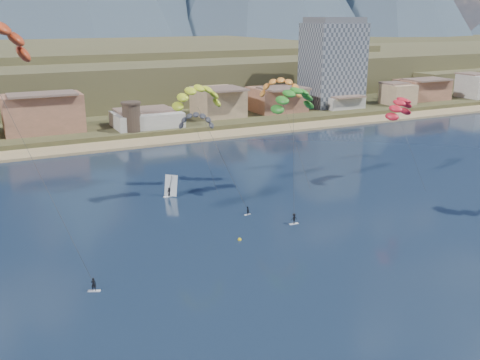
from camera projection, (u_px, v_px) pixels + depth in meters
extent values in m
plane|color=black|center=(369.00, 344.00, 58.99)|extent=(2400.00, 2400.00, 0.00)
cube|color=tan|center=(123.00, 144.00, 150.06)|extent=(2200.00, 12.00, 0.90)
cube|color=brown|center=(8.00, 52.00, 540.46)|extent=(2200.00, 900.00, 4.00)
cube|color=brown|center=(144.00, 70.00, 262.22)|extent=(320.00, 150.00, 15.00)
cube|color=gray|center=(332.00, 65.00, 199.88)|extent=(20.00, 16.00, 30.00)
cube|color=#59595E|center=(335.00, 20.00, 195.24)|extent=(18.00, 14.40, 2.00)
cylinder|color=#47382D|center=(132.00, 118.00, 157.37)|extent=(5.20, 5.20, 8.00)
cylinder|color=#47382D|center=(131.00, 103.00, 156.13)|extent=(5.82, 5.82, 0.60)
cube|color=silver|center=(94.00, 291.00, 70.33)|extent=(1.66, 1.10, 0.11)
imported|color=black|center=(94.00, 284.00, 70.05)|extent=(0.80, 0.68, 1.84)
cylinder|color=#262626|center=(39.00, 172.00, 69.43)|extent=(0.05, 0.05, 31.76)
cube|color=silver|center=(247.00, 214.00, 97.50)|extent=(1.34, 0.62, 0.09)
imported|color=black|center=(247.00, 210.00, 97.27)|extent=(0.81, 0.68, 1.48)
cylinder|color=#262626|center=(222.00, 158.00, 98.07)|extent=(0.05, 0.05, 20.82)
cube|color=silver|center=(294.00, 224.00, 93.07)|extent=(1.62, 0.56, 0.11)
imported|color=black|center=(294.00, 218.00, 92.79)|extent=(1.22, 0.74, 1.84)
cylinder|color=#262626|center=(294.00, 160.00, 98.55)|extent=(0.05, 0.05, 23.19)
cylinder|color=#262626|center=(204.00, 161.00, 108.79)|extent=(0.04, 0.04, 14.51)
cylinder|color=#262626|center=(289.00, 143.00, 110.71)|extent=(0.04, 0.04, 19.85)
cylinder|color=#262626|center=(409.00, 154.00, 110.53)|extent=(0.04, 0.04, 16.23)
cube|color=silver|center=(169.00, 196.00, 107.30)|extent=(2.50, 1.16, 0.12)
imported|color=black|center=(169.00, 192.00, 107.03)|extent=(0.94, 0.71, 1.73)
cube|color=white|center=(171.00, 186.00, 106.84)|extent=(1.43, 2.75, 4.14)
sphere|color=yellow|center=(240.00, 240.00, 86.36)|extent=(0.61, 0.61, 0.61)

